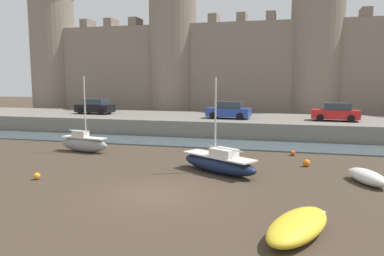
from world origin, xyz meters
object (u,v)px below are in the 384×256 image
rowboat_near_channel_right (298,225)px  sailboat_midflat_right (219,163)px  car_quay_centre_west (229,110)px  car_quay_east (95,107)px  rowboat_foreground_left (367,177)px  mooring_buoy_near_channel (37,176)px  sailboat_near_channel_left (84,143)px  mooring_buoy_near_shore (293,153)px  mooring_buoy_off_centre (307,163)px  car_quay_west (336,112)px

rowboat_near_channel_right → sailboat_midflat_right: size_ratio=0.77×
sailboat_midflat_right → car_quay_centre_west: sailboat_midflat_right is taller
rowboat_near_channel_right → car_quay_east: (-20.65, 23.98, 1.91)m
rowboat_foreground_left → rowboat_near_channel_right: rowboat_near_channel_right is taller
mooring_buoy_near_channel → sailboat_near_channel_left: bearing=102.0°
rowboat_foreground_left → car_quay_centre_west: (-9.40, 15.25, 1.92)m
mooring_buoy_near_channel → mooring_buoy_near_shore: mooring_buoy_near_shore is taller
rowboat_near_channel_right → mooring_buoy_near_channel: rowboat_near_channel_right is taller
rowboat_near_channel_right → mooring_buoy_off_centre: size_ratio=9.53×
rowboat_foreground_left → mooring_buoy_near_shore: rowboat_foreground_left is taller
mooring_buoy_near_shore → mooring_buoy_near_channel: bearing=-143.3°
mooring_buoy_off_centre → mooring_buoy_near_channel: bearing=-154.6°
sailboat_midflat_right → car_quay_east: (-16.54, 16.19, 1.70)m
mooring_buoy_near_shore → sailboat_near_channel_left: bearing=-170.9°
rowboat_near_channel_right → sailboat_midflat_right: (-4.11, 7.78, 0.20)m
sailboat_near_channel_left → rowboat_foreground_left: bearing=-12.3°
sailboat_midflat_right → car_quay_west: 17.27m
rowboat_near_channel_right → mooring_buoy_near_shore: (-0.03, 13.78, -0.20)m
sailboat_midflat_right → mooring_buoy_off_centre: sailboat_midflat_right is taller
rowboat_near_channel_right → mooring_buoy_near_channel: (-13.14, 4.03, -0.20)m
car_quay_west → rowboat_near_channel_right: bearing=-99.2°
rowboat_near_channel_right → car_quay_east: 31.70m
mooring_buoy_off_centre → rowboat_foreground_left: bearing=-48.8°
sailboat_near_channel_left → sailboat_midflat_right: bearing=-19.0°
rowboat_foreground_left → car_quay_east: (-24.18, 16.52, 1.92)m
mooring_buoy_off_centre → car_quay_centre_west: (-6.63, 12.08, 2.07)m
rowboat_near_channel_right → car_quay_east: car_quay_east is taller
sailboat_midflat_right → mooring_buoy_near_shore: (4.08, 6.00, -0.40)m
mooring_buoy_off_centre → mooring_buoy_near_shore: mooring_buoy_off_centre is taller
rowboat_near_channel_right → mooring_buoy_near_channel: size_ratio=11.36×
sailboat_midflat_right → car_quay_west: sailboat_midflat_right is taller
sailboat_midflat_right → car_quay_centre_west: (-1.77, 14.92, 1.70)m
rowboat_near_channel_right → mooring_buoy_near_channel: 13.74m
sailboat_near_channel_left → car_quay_west: bearing=32.3°
mooring_buoy_near_channel → car_quay_centre_west: 20.15m
mooring_buoy_off_centre → car_quay_centre_west: bearing=118.8°
car_quay_east → sailboat_midflat_right: bearing=-44.4°
rowboat_near_channel_right → car_quay_west: car_quay_west is taller
sailboat_midflat_right → mooring_buoy_off_centre: bearing=30.3°
car_quay_east → car_quay_centre_west: 14.83m
mooring_buoy_near_channel → rowboat_near_channel_right: bearing=-17.1°
sailboat_midflat_right → car_quay_east: 23.21m
rowboat_foreground_left → sailboat_midflat_right: (-7.64, 0.33, 0.21)m
car_quay_centre_west → rowboat_near_channel_right: bearing=-75.5°
mooring_buoy_off_centre → car_quay_east: 25.31m
sailboat_near_channel_left → mooring_buoy_near_channel: sailboat_near_channel_left is taller
mooring_buoy_off_centre → car_quay_west: car_quay_west is taller
rowboat_foreground_left → car_quay_centre_west: 18.02m
rowboat_foreground_left → mooring_buoy_near_channel: rowboat_foreground_left is taller
mooring_buoy_near_channel → mooring_buoy_near_shore: size_ratio=0.99×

